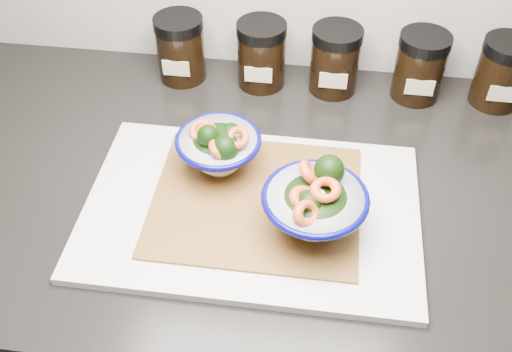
# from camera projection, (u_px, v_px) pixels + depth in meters

# --- Properties ---
(countertop) EXTENTS (3.50, 0.60, 0.04)m
(countertop) POSITION_uv_depth(u_px,v_px,m) (333.00, 199.00, 0.86)
(countertop) COLOR black
(countertop) RESTS_ON cabinet
(cutting_board) EXTENTS (0.45, 0.30, 0.01)m
(cutting_board) POSITION_uv_depth(u_px,v_px,m) (251.00, 210.00, 0.81)
(cutting_board) COLOR silver
(cutting_board) RESTS_ON countertop
(bamboo_mat) EXTENTS (0.28, 0.24, 0.00)m
(bamboo_mat) POSITION_uv_depth(u_px,v_px,m) (256.00, 200.00, 0.81)
(bamboo_mat) COLOR olive
(bamboo_mat) RESTS_ON cutting_board
(bowl_left) EXTENTS (0.12, 0.12, 0.09)m
(bowl_left) POSITION_uv_depth(u_px,v_px,m) (219.00, 148.00, 0.83)
(bowl_left) COLOR white
(bowl_left) RESTS_ON bamboo_mat
(bowl_right) EXTENTS (0.14, 0.14, 0.10)m
(bowl_right) POSITION_uv_depth(u_px,v_px,m) (315.00, 205.00, 0.75)
(bowl_right) COLOR white
(bowl_right) RESTS_ON bamboo_mat
(spice_jar_a) EXTENTS (0.08, 0.08, 0.11)m
(spice_jar_a) POSITION_uv_depth(u_px,v_px,m) (180.00, 48.00, 1.00)
(spice_jar_a) COLOR black
(spice_jar_a) RESTS_ON countertop
(spice_jar_b) EXTENTS (0.08, 0.08, 0.11)m
(spice_jar_b) POSITION_uv_depth(u_px,v_px,m) (261.00, 54.00, 0.99)
(spice_jar_b) COLOR black
(spice_jar_b) RESTS_ON countertop
(spice_jar_c) EXTENTS (0.08, 0.08, 0.11)m
(spice_jar_c) POSITION_uv_depth(u_px,v_px,m) (335.00, 60.00, 0.98)
(spice_jar_c) COLOR black
(spice_jar_c) RESTS_ON countertop
(spice_jar_d) EXTENTS (0.08, 0.08, 0.11)m
(spice_jar_d) POSITION_uv_depth(u_px,v_px,m) (420.00, 66.00, 0.96)
(spice_jar_d) COLOR black
(spice_jar_d) RESTS_ON countertop
(spice_jar_e) EXTENTS (0.08, 0.08, 0.11)m
(spice_jar_e) POSITION_uv_depth(u_px,v_px,m) (502.00, 72.00, 0.95)
(spice_jar_e) COLOR black
(spice_jar_e) RESTS_ON countertop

